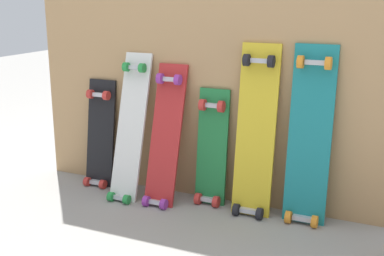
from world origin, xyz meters
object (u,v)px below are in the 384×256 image
object	(u,v)px
skateboard_red	(165,141)
skateboard_black	(100,139)
skateboard_teal	(309,142)
skateboard_yellow	(255,137)
skateboard_green	(212,153)
skateboard_white	(130,133)

from	to	relation	value
skateboard_red	skateboard_black	bearing A→B (deg)	172.24
skateboard_black	skateboard_teal	bearing A→B (deg)	0.03
skateboard_black	skateboard_red	distance (m)	0.48
skateboard_yellow	skateboard_teal	xyz separation A→B (m)	(0.28, 0.01, 0.00)
skateboard_green	skateboard_red	bearing A→B (deg)	-162.70
skateboard_white	skateboard_teal	xyz separation A→B (m)	(1.00, 0.08, 0.05)
skateboard_black	skateboard_white	distance (m)	0.28
skateboard_black	skateboard_white	bearing A→B (deg)	-16.25
skateboard_white	skateboard_yellow	bearing A→B (deg)	5.02
skateboard_green	skateboard_white	bearing A→B (deg)	-169.35
skateboard_white	skateboard_yellow	world-z (taller)	skateboard_yellow
skateboard_white	skateboard_green	bearing A→B (deg)	10.65
skateboard_red	skateboard_green	distance (m)	0.27
skateboard_white	skateboard_red	distance (m)	0.22
skateboard_red	skateboard_green	xyz separation A→B (m)	(0.25, 0.08, -0.06)
skateboard_red	skateboard_yellow	world-z (taller)	skateboard_yellow
skateboard_black	skateboard_teal	xyz separation A→B (m)	(1.26, 0.00, 0.13)
skateboard_red	skateboard_green	size ratio (longest dim) A/B	1.18
skateboard_red	skateboard_white	bearing A→B (deg)	-177.31
skateboard_yellow	skateboard_black	bearing A→B (deg)	179.31
skateboard_white	skateboard_red	xyz separation A→B (m)	(0.22, 0.01, -0.02)
skateboard_white	skateboard_green	size ratio (longest dim) A/B	1.26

